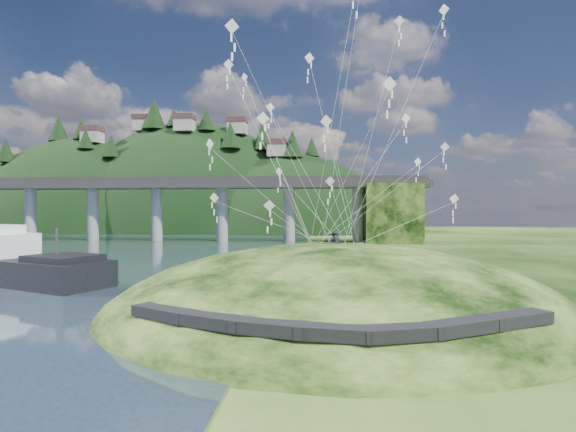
{
  "coord_description": "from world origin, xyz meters",
  "views": [
    {
      "loc": [
        7.1,
        -31.56,
        7.66
      ],
      "look_at": [
        4.0,
        6.0,
        7.0
      ],
      "focal_mm": 28.0,
      "sensor_mm": 36.0,
      "label": 1
    }
  ],
  "objects": [
    {
      "name": "kite_swarm",
      "position": [
        7.56,
        1.72,
        15.73
      ],
      "size": [
        19.19,
        17.01,
        19.37
      ],
      "color": "white",
      "rests_on": "ground"
    },
    {
      "name": "work_barge",
      "position": [
        -24.66,
        12.15,
        1.93
      ],
      "size": [
        22.58,
        13.93,
        7.69
      ],
      "color": "black",
      "rests_on": "ground"
    },
    {
      "name": "footpath",
      "position": [
        7.46,
        -9.74,
        2.08
      ],
      "size": [
        22.29,
        5.84,
        0.83
      ],
      "color": "black",
      "rests_on": "ground"
    },
    {
      "name": "kite_flyers",
      "position": [
        7.85,
        3.71,
        5.82
      ],
      "size": [
        1.03,
        2.61,
        1.92
      ],
      "color": "#23232F",
      "rests_on": "ground"
    },
    {
      "name": "wooden_dock",
      "position": [
        -2.52,
        4.38,
        0.41
      ],
      "size": [
        13.31,
        5.19,
        0.94
      ],
      "color": "#392417",
      "rests_on": "ground"
    },
    {
      "name": "grass_hill",
      "position": [
        8.0,
        2.0,
        -1.5
      ],
      "size": [
        36.0,
        32.0,
        13.0
      ],
      "color": "black",
      "rests_on": "ground"
    },
    {
      "name": "far_ridge",
      "position": [
        -43.58,
        122.17,
        -7.44
      ],
      "size": [
        153.0,
        70.0,
        94.5
      ],
      "color": "black",
      "rests_on": "ground"
    },
    {
      "name": "ground",
      "position": [
        0.0,
        0.0,
        0.0
      ],
      "size": [
        320.0,
        320.0,
        0.0
      ],
      "primitive_type": "plane",
      "color": "black",
      "rests_on": "ground"
    },
    {
      "name": "bridge",
      "position": [
        -26.46,
        70.07,
        9.7
      ],
      "size": [
        160.0,
        11.0,
        15.0
      ],
      "color": "#2D2B2B",
      "rests_on": "ground"
    }
  ]
}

